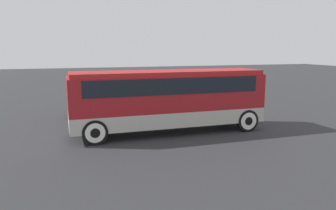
% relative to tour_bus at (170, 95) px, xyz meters
% --- Properties ---
extents(ground_plane, '(120.00, 120.00, 0.00)m').
position_rel_tour_bus_xyz_m(ground_plane, '(-0.10, -0.00, -1.94)').
color(ground_plane, '#2D2D30').
extents(tour_bus, '(9.93, 2.57, 3.21)m').
position_rel_tour_bus_xyz_m(tour_bus, '(0.00, 0.00, 0.00)').
color(tour_bus, '#B7B2A8').
rests_on(tour_bus, ground_plane).
extents(parked_car_near, '(4.17, 1.78, 1.42)m').
position_rel_tour_bus_xyz_m(parked_car_near, '(1.48, 6.27, -1.24)').
color(parked_car_near, navy).
rests_on(parked_car_near, ground_plane).
extents(parked_car_mid, '(4.52, 1.88, 1.38)m').
position_rel_tour_bus_xyz_m(parked_car_mid, '(-2.74, 5.66, -1.25)').
color(parked_car_mid, maroon).
rests_on(parked_car_mid, ground_plane).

